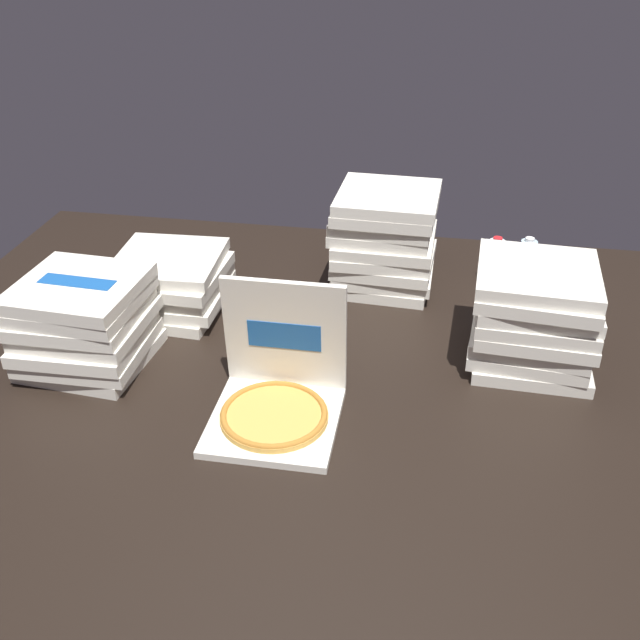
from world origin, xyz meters
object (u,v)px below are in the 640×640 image
at_px(pizza_stack_right_near, 385,239).
at_px(water_bottle_0, 513,268).
at_px(water_bottle_4, 513,278).
at_px(water_bottle_1, 526,262).
at_px(open_pizza_box, 277,394).
at_px(pizza_stack_right_mid, 534,316).
at_px(pizza_stack_center_near, 171,283).
at_px(water_bottle_3, 495,262).
at_px(water_bottle_2, 531,277).
at_px(pizza_stack_left_near, 85,323).

height_order(pizza_stack_right_near, water_bottle_0, pizza_stack_right_near).
relative_size(water_bottle_0, water_bottle_4, 1.00).
bearing_deg(water_bottle_0, pizza_stack_right_near, -177.76).
bearing_deg(water_bottle_1, open_pizza_box, -128.56).
xyz_separation_m(water_bottle_0, water_bottle_1, (0.06, 0.07, 0.00)).
bearing_deg(pizza_stack_right_mid, pizza_stack_center_near, 174.10).
bearing_deg(pizza_stack_right_near, water_bottle_3, 8.70).
xyz_separation_m(pizza_stack_right_mid, water_bottle_1, (0.03, 0.59, -0.08)).
distance_m(open_pizza_box, water_bottle_2, 1.25).
bearing_deg(water_bottle_2, open_pizza_box, -132.77).
xyz_separation_m(pizza_stack_right_mid, water_bottle_2, (0.04, 0.46, -0.08)).
relative_size(open_pizza_box, pizza_stack_right_near, 0.96).
height_order(pizza_stack_right_mid, water_bottle_4, pizza_stack_right_mid).
xyz_separation_m(pizza_stack_center_near, water_bottle_3, (1.27, 0.43, -0.01)).
height_order(pizza_stack_center_near, water_bottle_2, pizza_stack_center_near).
height_order(water_bottle_0, water_bottle_2, same).
height_order(open_pizza_box, water_bottle_0, open_pizza_box).
bearing_deg(water_bottle_1, water_bottle_0, -130.39).
xyz_separation_m(water_bottle_0, water_bottle_2, (0.07, -0.07, 0.00)).
distance_m(open_pizza_box, pizza_stack_right_mid, 0.94).
xyz_separation_m(pizza_stack_left_near, water_bottle_1, (1.56, 0.87, -0.06)).
relative_size(pizza_stack_right_near, water_bottle_1, 2.06).
xyz_separation_m(water_bottle_0, water_bottle_3, (-0.07, 0.05, 0.00)).
xyz_separation_m(pizza_stack_right_mid, pizza_stack_right_near, (-0.57, 0.50, 0.02)).
bearing_deg(pizza_stack_right_near, pizza_stack_left_near, -141.23).
bearing_deg(water_bottle_3, water_bottle_2, -39.46).
bearing_deg(pizza_stack_right_mid, pizza_stack_left_near, -169.89).
bearing_deg(water_bottle_3, pizza_stack_right_mid, -79.65).
relative_size(open_pizza_box, pizza_stack_center_near, 0.98).
xyz_separation_m(pizza_stack_center_near, pizza_stack_left_near, (-0.16, -0.42, 0.05)).
bearing_deg(open_pizza_box, water_bottle_0, 51.57).
relative_size(pizza_stack_left_near, water_bottle_4, 2.07).
bearing_deg(pizza_stack_right_mid, pizza_stack_right_near, 138.40).
bearing_deg(pizza_stack_right_near, pizza_stack_right_mid, -41.60).
bearing_deg(open_pizza_box, water_bottle_2, 47.23).
relative_size(pizza_stack_right_mid, water_bottle_4, 2.14).
bearing_deg(pizza_stack_right_mid, water_bottle_2, 85.49).
bearing_deg(pizza_stack_left_near, water_bottle_3, 30.67).
xyz_separation_m(pizza_stack_left_near, water_bottle_2, (1.57, 0.73, -0.06)).
bearing_deg(pizza_stack_center_near, pizza_stack_left_near, -110.94).
height_order(pizza_stack_left_near, water_bottle_0, pizza_stack_left_near).
relative_size(pizza_stack_right_mid, water_bottle_1, 2.14).
bearing_deg(water_bottle_4, open_pizza_box, -130.76).
xyz_separation_m(pizza_stack_right_near, water_bottle_0, (0.54, 0.02, -0.10)).
bearing_deg(pizza_stack_left_near, pizza_stack_center_near, 69.06).
bearing_deg(pizza_stack_right_mid, water_bottle_1, 87.51).
bearing_deg(water_bottle_0, water_bottle_4, -94.43).
height_order(water_bottle_0, water_bottle_3, same).
bearing_deg(water_bottle_0, water_bottle_1, 49.61).
bearing_deg(water_bottle_4, water_bottle_3, 116.06).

